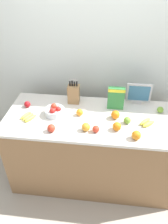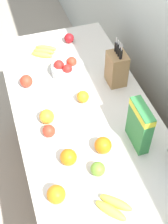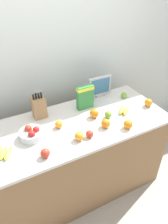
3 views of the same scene
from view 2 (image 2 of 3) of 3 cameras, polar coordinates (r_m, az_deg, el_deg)
name	(u,v)px [view 2 (image 2 of 3)]	position (r m, az deg, el deg)	size (l,w,h in m)	color
ground_plane	(87,197)	(2.54, 0.49, -15.35)	(14.00, 14.00, 0.00)	#B2A899
counter	(87,165)	(2.14, 0.57, -9.61)	(1.87, 0.79, 0.93)	olive
knife_block	(117,68)	(1.92, 5.98, 7.95)	(0.13, 0.11, 0.31)	#937047
cereal_box	(140,124)	(1.58, 10.16, -2.21)	(0.18, 0.06, 0.26)	#338442
fruit_bowl	(67,69)	(2.01, -3.09, 7.88)	(0.21, 0.21, 0.12)	silver
banana_bunch_left	(113,207)	(1.45, 5.40, -16.86)	(0.17, 0.17, 0.04)	yellow
banana_bunch_right	(44,51)	(2.22, -7.31, 10.96)	(0.17, 0.19, 0.04)	yellow
apple_rightmost	(26,81)	(1.96, -10.52, 5.58)	(0.08, 0.08, 0.08)	red
apple_rear	(49,131)	(1.67, -6.44, -3.46)	(0.07, 0.07, 0.07)	red
apple_by_knife_block	(98,169)	(1.52, 2.54, -10.39)	(0.07, 0.07, 0.07)	#6B9E33
apple_middle	(69,38)	(2.30, -2.75, 13.32)	(0.07, 0.07, 0.07)	#A31419
orange_mid_right	(83,97)	(1.83, -0.21, 2.81)	(0.07, 0.07, 0.07)	orange
orange_mid_left	(103,145)	(1.60, 3.50, -6.10)	(0.09, 0.09, 0.09)	orange
orange_by_cereal	(68,157)	(1.55, -2.86, -8.25)	(0.09, 0.09, 0.09)	orange
orange_near_bowl	(56,194)	(1.45, -5.11, -14.77)	(0.09, 0.09, 0.09)	orange
orange_front_left	(47,117)	(1.73, -6.83, -0.85)	(0.08, 0.08, 0.08)	orange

